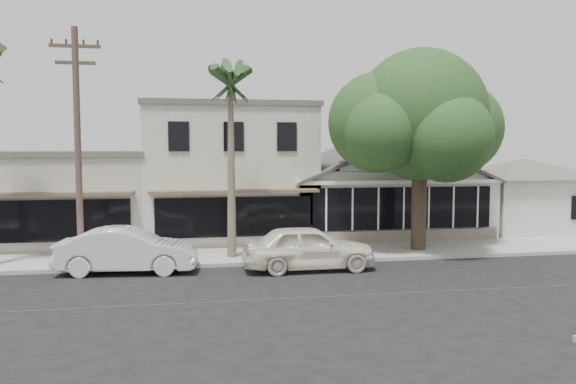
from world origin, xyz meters
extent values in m
plane|color=black|center=(0.00, 0.00, 0.00)|extent=(140.00, 140.00, 0.00)
cube|color=#9E9991|center=(-8.00, 6.75, 0.07)|extent=(90.00, 3.50, 0.15)
cube|color=silver|center=(5.00, 12.50, 1.50)|extent=(10.00, 8.00, 3.00)
cube|color=black|center=(5.00, 8.44, 1.75)|extent=(8.80, 0.10, 2.00)
cube|color=#60564C|center=(5.00, 8.45, 0.35)|extent=(9.60, 0.18, 0.70)
cube|color=silver|center=(13.20, 11.50, 1.50)|extent=(6.00, 6.00, 3.00)
cube|color=#BBB4A9|center=(-3.00, 13.50, 3.25)|extent=(8.00, 10.00, 6.50)
cube|color=beige|center=(-12.00, 13.50, 2.10)|extent=(10.00, 10.00, 4.20)
cylinder|color=brown|center=(-9.00, 5.20, 4.50)|extent=(0.24, 0.24, 9.00)
cube|color=brown|center=(-9.00, 5.20, 8.30)|extent=(1.80, 0.12, 0.12)
cube|color=brown|center=(-9.00, 5.20, 7.70)|extent=(1.40, 0.12, 0.12)
imported|color=silver|center=(-0.56, 3.91, 0.85)|extent=(5.01, 2.05, 1.70)
imported|color=silver|center=(-7.25, 4.59, 0.83)|extent=(5.19, 2.23, 1.66)
cylinder|color=#423728|center=(4.93, 6.47, 1.75)|extent=(0.66, 0.66, 3.51)
sphere|color=#1E3E19|center=(4.93, 6.47, 6.03)|extent=(5.70, 5.70, 5.70)
sphere|color=#1E3E19|center=(6.90, 7.13, 5.48)|extent=(4.16, 4.16, 4.16)
sphere|color=#1E3E19|center=(3.18, 6.91, 5.70)|extent=(4.38, 4.38, 4.38)
sphere|color=#1E3E19|center=(5.37, 4.83, 5.04)|extent=(3.73, 3.73, 3.73)
sphere|color=#1E3E19|center=(4.27, 8.22, 6.36)|extent=(3.94, 3.94, 3.94)
sphere|color=#1E3E19|center=(6.25, 8.00, 6.79)|extent=(3.51, 3.51, 3.51)
sphere|color=#1E3E19|center=(2.96, 5.59, 5.26)|extent=(3.29, 3.29, 3.29)
cone|color=#726651|center=(-3.29, 6.15, 3.51)|extent=(0.38, 0.38, 7.01)
camera|label=1|loc=(-4.96, -16.58, 4.63)|focal=35.00mm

